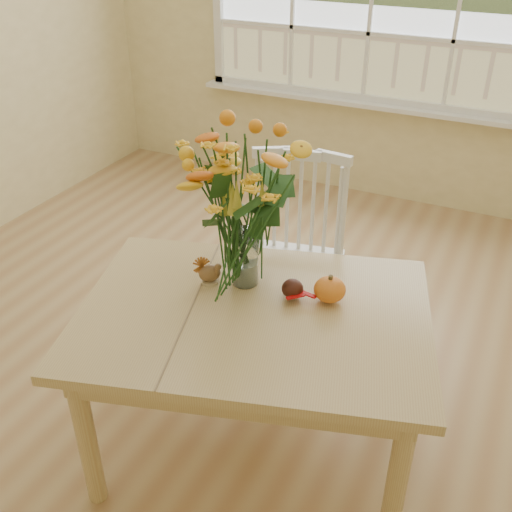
% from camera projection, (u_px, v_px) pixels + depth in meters
% --- Properties ---
extents(floor, '(4.00, 4.50, 0.01)m').
position_uv_depth(floor, '(211.00, 371.00, 2.85)').
color(floor, '#AC8053').
rests_on(floor, ground).
extents(wall_back, '(4.00, 0.02, 2.70)m').
position_uv_depth(wall_back, '(373.00, 0.00, 3.88)').
color(wall_back, beige).
rests_on(wall_back, floor).
extents(dining_table, '(1.45, 1.20, 0.67)m').
position_uv_depth(dining_table, '(254.00, 331.00, 2.18)').
color(dining_table, tan).
rests_on(dining_table, floor).
extents(windsor_chair, '(0.52, 0.50, 0.95)m').
position_uv_depth(windsor_chair, '(295.00, 247.00, 2.78)').
color(windsor_chair, white).
rests_on(windsor_chair, floor).
extents(flower_vase, '(0.46, 0.46, 0.55)m').
position_uv_depth(flower_vase, '(244.00, 205.00, 2.12)').
color(flower_vase, white).
rests_on(flower_vase, dining_table).
extents(pumpkin, '(0.12, 0.12, 0.09)m').
position_uv_depth(pumpkin, '(330.00, 291.00, 2.16)').
color(pumpkin, '#E55B1A').
rests_on(pumpkin, dining_table).
extents(turkey_figurine, '(0.10, 0.10, 0.10)m').
position_uv_depth(turkey_figurine, '(210.00, 273.00, 2.27)').
color(turkey_figurine, '#CCB78C').
rests_on(turkey_figurine, dining_table).
extents(dark_gourd, '(0.13, 0.08, 0.07)m').
position_uv_depth(dark_gourd, '(292.00, 290.00, 2.19)').
color(dark_gourd, '#38160F').
rests_on(dark_gourd, dining_table).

